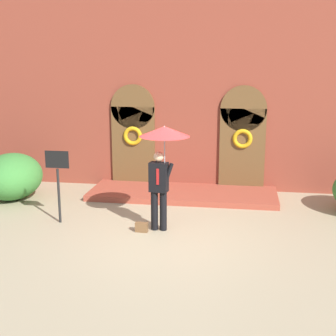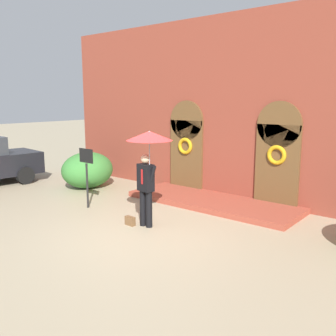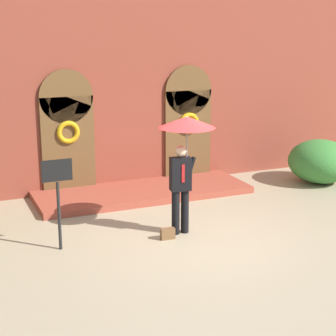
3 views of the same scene
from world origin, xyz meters
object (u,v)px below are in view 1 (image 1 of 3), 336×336
object	(u,v)px
person_with_umbrella	(163,147)
shrub_left	(12,176)
handbag	(142,227)
sign_post	(58,175)

from	to	relation	value
person_with_umbrella	shrub_left	size ratio (longest dim) A/B	1.24
person_with_umbrella	handbag	xyz separation A→B (m)	(-0.46, -0.20, -1.80)
handbag	sign_post	distance (m)	2.31
handbag	shrub_left	size ratio (longest dim) A/B	0.15
handbag	shrub_left	bearing A→B (deg)	157.67
person_with_umbrella	sign_post	world-z (taller)	person_with_umbrella
shrub_left	sign_post	bearing A→B (deg)	-38.87
sign_post	shrub_left	xyz separation A→B (m)	(-2.00, 1.62, -0.53)
shrub_left	handbag	bearing A→B (deg)	-25.60
handbag	sign_post	xyz separation A→B (m)	(-2.04, 0.32, 1.05)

